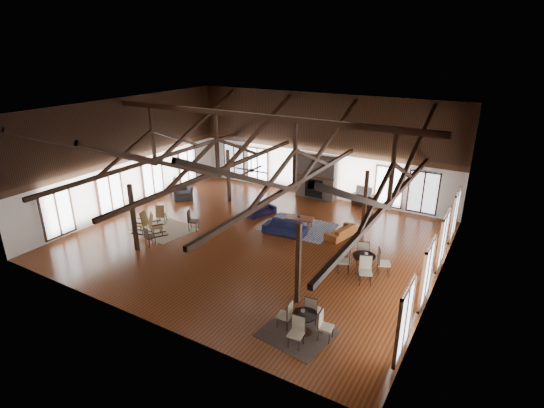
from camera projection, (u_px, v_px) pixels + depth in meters
The scene contains 31 objects.
floor at pixel (255, 240), 19.81m from camera, with size 16.00×16.00×0.00m, color #612D14.
ceiling at pixel (253, 110), 17.64m from camera, with size 16.00×14.00×0.02m, color black.
wall_back at pixel (320, 147), 24.36m from camera, with size 16.00×0.02×6.00m, color white.
wall_front at pixel (132, 238), 13.09m from camera, with size 16.00×0.02×6.00m, color white.
wall_left at pixel (127, 155), 22.50m from camera, with size 0.02×14.00×6.00m, color white.
wall_right at pixel (445, 213), 14.95m from camera, with size 0.02×14.00×6.00m, color white.
roof_truss at pixel (254, 156), 18.36m from camera, with size 15.60×14.07×3.14m.
post_grid at pixel (255, 209), 19.26m from camera, with size 8.16×7.16×3.05m.
fireplace at pixel (316, 176), 24.71m from camera, with size 2.50×0.69×2.60m.
ceiling_fan at pixel (251, 170), 17.42m from camera, with size 1.60×1.60×0.75m.
sofa_navy_front at pixel (285, 228), 20.31m from camera, with size 2.06×0.80×0.60m, color #131736.
sofa_navy_left at pixel (261, 210), 22.57m from camera, with size 0.66×1.69×0.49m, color black.
sofa_orange at pixel (341, 231), 20.05m from camera, with size 0.71×1.81×0.53m, color brown.
coffee_table at pixel (300, 219), 20.99m from camera, with size 1.43×0.89×0.51m.
vase at pixel (299, 216), 20.95m from camera, with size 0.16×0.16×0.17m, color #B2B2B2.
armchair at pixel (182, 192), 24.84m from camera, with size 1.16×1.01×0.75m, color #2B2B2D.
side_table_lamp at pixel (175, 187), 25.43m from camera, with size 0.48×0.48×1.22m.
rocking_chair_a at pixel (161, 215), 21.42m from camera, with size 0.74×0.87×1.00m.
rocking_chair_b at pixel (154, 225), 19.99m from camera, with size 0.91×1.03×1.18m.
rocking_chair_c at pixel (142, 223), 20.31m from camera, with size 0.97×0.67×1.14m.
side_chair_a at pixel (191, 219), 20.57m from camera, with size 0.59×0.59×1.06m.
side_chair_b at pixel (148, 235), 19.00m from camera, with size 0.46×0.46×0.91m.
cafe_table_near at pixel (305, 320), 13.33m from camera, with size 1.88×1.88×0.97m.
cafe_table_far at pixel (364, 261), 16.78m from camera, with size 2.10×2.10×1.09m.
cup_near at pixel (303, 311), 13.32m from camera, with size 0.13×0.13×0.10m, color #B2B2B2.
cup_far at pixel (366, 254), 16.71m from camera, with size 0.13×0.13×0.10m, color #B2B2B2.
tv_console at pixel (364, 200), 23.74m from camera, with size 1.32×0.49×0.66m, color black.
television at pixel (365, 190), 23.53m from camera, with size 0.91×0.12×0.53m, color #B2B2B2.
rug_tan at pixel (164, 229), 20.90m from camera, with size 2.78×2.18×0.01m, color tan.
rug_navy at pixel (298, 227), 21.14m from camera, with size 3.42×2.57×0.01m, color #172041.
rug_dark at pixel (297, 333), 13.46m from camera, with size 2.10×1.91×0.01m, color black.
Camera 1 is at (9.71, -15.03, 8.70)m, focal length 28.00 mm.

